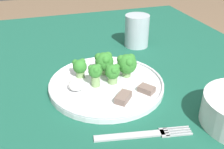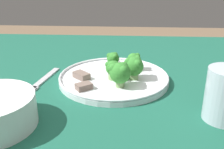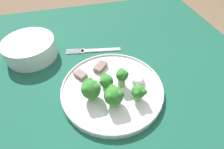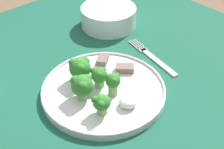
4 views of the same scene
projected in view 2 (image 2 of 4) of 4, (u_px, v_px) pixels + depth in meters
name	position (u px, v px, depth m)	size (l,w,h in m)	color
table	(132.00, 115.00, 0.69)	(1.17, 1.00, 0.70)	#195642
dinner_plate	(114.00, 78.00, 0.67)	(0.28, 0.28, 0.02)	white
fork	(42.00, 81.00, 0.67)	(0.05, 0.19, 0.00)	#B2B2B7
broccoli_floret_near_rim_left	(120.00, 73.00, 0.60)	(0.05, 0.05, 0.06)	#7FA866
broccoli_floret_center_left	(134.00, 66.00, 0.64)	(0.05, 0.05, 0.06)	#7FA866
broccoli_floret_back_left	(113.00, 69.00, 0.64)	(0.04, 0.04, 0.05)	#7FA866
broccoli_floret_front_left	(135.00, 60.00, 0.70)	(0.04, 0.04, 0.05)	#7FA866
broccoli_floret_center_back	(113.00, 60.00, 0.68)	(0.03, 0.03, 0.06)	#7FA866
meat_slice_front_slice	(84.00, 86.00, 0.60)	(0.04, 0.04, 0.01)	#756056
meat_slice_middle_slice	(81.00, 76.00, 0.65)	(0.05, 0.05, 0.02)	#756056
sauce_dollop	(114.00, 63.00, 0.73)	(0.04, 0.04, 0.02)	white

